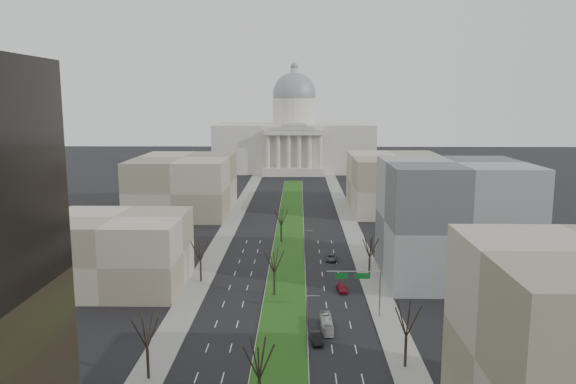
# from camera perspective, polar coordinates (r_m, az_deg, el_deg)

# --- Properties ---
(ground) EXTENTS (600.00, 600.00, 0.00)m
(ground) POSITION_cam_1_polar(r_m,az_deg,el_deg) (145.09, 0.10, -5.14)
(ground) COLOR black
(ground) RESTS_ON ground
(median) EXTENTS (8.00, 222.03, 0.20)m
(median) POSITION_cam_1_polar(r_m,az_deg,el_deg) (144.08, 0.09, -5.20)
(median) COLOR #999993
(median) RESTS_ON ground
(sidewalk_left) EXTENTS (5.00, 330.00, 0.15)m
(sidewalk_left) POSITION_cam_1_polar(r_m,az_deg,el_deg) (122.65, -8.40, -7.94)
(sidewalk_left) COLOR gray
(sidewalk_left) RESTS_ON ground
(sidewalk_right) EXTENTS (5.00, 330.00, 0.15)m
(sidewalk_right) POSITION_cam_1_polar(r_m,az_deg,el_deg) (121.93, 8.22, -8.04)
(sidewalk_right) COLOR gray
(sidewalk_right) RESTS_ON ground
(capitol) EXTENTS (80.00, 46.00, 55.00)m
(capitol) POSITION_cam_1_polar(r_m,az_deg,el_deg) (290.73, 0.63, 5.41)
(capitol) COLOR beige
(capitol) RESTS_ON ground
(building_beige_left) EXTENTS (26.00, 22.00, 14.00)m
(building_beige_left) POSITION_cam_1_polar(r_m,az_deg,el_deg) (115.07, -16.98, -5.83)
(building_beige_left) COLOR gray
(building_beige_left) RESTS_ON ground
(building_grey_right) EXTENTS (28.00, 26.00, 24.00)m
(building_grey_right) POSITION_cam_1_polar(r_m,az_deg,el_deg) (119.27, 16.43, -2.80)
(building_grey_right) COLOR #595B5E
(building_grey_right) RESTS_ON ground
(building_far_left) EXTENTS (30.00, 40.00, 18.00)m
(building_far_left) POSITION_cam_1_polar(r_m,az_deg,el_deg) (186.32, -10.50, 0.77)
(building_far_left) COLOR gray
(building_far_left) RESTS_ON ground
(building_far_right) EXTENTS (30.00, 40.00, 18.00)m
(building_far_right) POSITION_cam_1_polar(r_m,az_deg,el_deg) (190.24, 10.95, 0.93)
(building_far_right) COLOR gray
(building_far_right) RESTS_ON ground
(tree_left_mid) EXTENTS (5.40, 5.40, 9.72)m
(tree_left_mid) POSITION_cam_1_polar(r_m,az_deg,el_deg) (77.03, -14.19, -13.32)
(tree_left_mid) COLOR black
(tree_left_mid) RESTS_ON ground
(tree_left_far) EXTENTS (5.28, 5.28, 9.50)m
(tree_left_far) POSITION_cam_1_polar(r_m,az_deg,el_deg) (114.10, -8.91, -5.73)
(tree_left_far) COLOR black
(tree_left_far) RESTS_ON ground
(tree_right_mid) EXTENTS (5.52, 5.52, 9.94)m
(tree_right_mid) POSITION_cam_1_polar(r_m,az_deg,el_deg) (79.47, 11.97, -12.40)
(tree_right_mid) COLOR black
(tree_right_mid) RESTS_ON ground
(tree_right_far) EXTENTS (5.04, 5.04, 9.07)m
(tree_right_far) POSITION_cam_1_polar(r_m,az_deg,el_deg) (117.25, 8.32, -5.47)
(tree_right_far) COLOR black
(tree_right_far) RESTS_ON ground
(tree_median_a) EXTENTS (5.40, 5.40, 9.72)m
(tree_median_a) POSITION_cam_1_polar(r_m,az_deg,el_deg) (67.34, -2.96, -16.48)
(tree_median_a) COLOR black
(tree_median_a) RESTS_ON ground
(tree_median_b) EXTENTS (5.40, 5.40, 9.72)m
(tree_median_b) POSITION_cam_1_polar(r_m,az_deg,el_deg) (104.74, -1.40, -6.91)
(tree_median_b) COLOR black
(tree_median_b) RESTS_ON ground
(tree_median_c) EXTENTS (5.40, 5.40, 9.72)m
(tree_median_c) POSITION_cam_1_polar(r_m,az_deg,el_deg) (143.54, -0.70, -2.43)
(tree_median_c) COLOR black
(tree_median_c) RESTS_ON ground
(streetlamp_median_b) EXTENTS (1.90, 0.20, 9.16)m
(streetlamp_median_b) POSITION_cam_1_polar(r_m,az_deg,el_deg) (81.77, 1.96, -13.32)
(streetlamp_median_b) COLOR gray
(streetlamp_median_b) RESTS_ON ground
(streetlamp_median_c) EXTENTS (1.90, 0.20, 9.16)m
(streetlamp_median_c) POSITION_cam_1_polar(r_m,az_deg,el_deg) (119.68, 1.69, -5.92)
(streetlamp_median_c) COLOR gray
(streetlamp_median_c) RESTS_ON ground
(mast_arm_signs) EXTENTS (9.12, 0.24, 8.09)m
(mast_arm_signs) POSITION_cam_1_polar(r_m,az_deg,el_deg) (96.01, 7.73, -9.08)
(mast_arm_signs) COLOR gray
(mast_arm_signs) RESTS_ON ground
(car_black) EXTENTS (2.05, 4.63, 1.48)m
(car_black) POSITION_cam_1_polar(r_m,az_deg,el_deg) (87.73, 2.87, -14.59)
(car_black) COLOR black
(car_black) RESTS_ON ground
(car_red) EXTENTS (2.26, 4.59, 1.28)m
(car_red) POSITION_cam_1_polar(r_m,az_deg,el_deg) (109.48, 5.53, -9.71)
(car_red) COLOR maroon
(car_red) RESTS_ON ground
(car_grey_far) EXTENTS (2.53, 5.06, 1.38)m
(car_grey_far) POSITION_cam_1_polar(r_m,az_deg,el_deg) (129.34, 4.42, -6.66)
(car_grey_far) COLOR #43454A
(car_grey_far) RESTS_ON ground
(box_van) EXTENTS (1.98, 7.45, 2.06)m
(box_van) POSITION_cam_1_polar(r_m,az_deg,el_deg) (92.17, 3.92, -13.18)
(box_van) COLOR silver
(box_van) RESTS_ON ground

